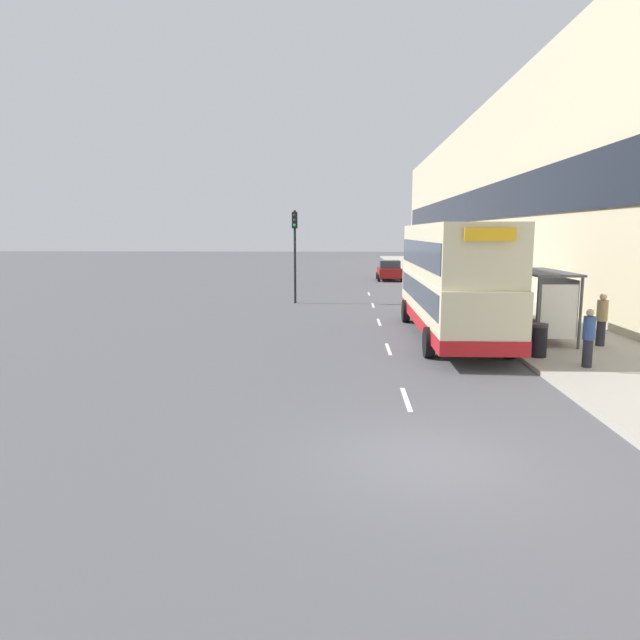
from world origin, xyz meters
The scene contains 16 objects.
ground_plane centered at (0.00, 0.00, 0.00)m, with size 220.00×220.00×0.00m, color #515156.
pavement centered at (6.50, 38.50, 0.07)m, with size 5.00×93.00×0.14m.
terrace_facade centered at (10.49, 38.50, 6.90)m, with size 3.10×93.00×13.81m.
lane_mark_0 centered at (0.00, 3.70, 0.01)m, with size 0.12×2.00×0.01m.
lane_mark_1 centered at (0.00, 9.69, 0.01)m, with size 0.12×2.00×0.01m.
lane_mark_2 centered at (0.00, 15.67, 0.01)m, with size 0.12×2.00×0.01m.
lane_mark_3 centered at (0.00, 21.66, 0.01)m, with size 0.12×2.00×0.01m.
lane_mark_4 centered at (0.00, 27.65, 0.01)m, with size 0.12×2.00×0.01m.
bus_shelter centered at (5.77, 11.03, 1.88)m, with size 1.60×4.20×2.48m.
double_decker_bus_near centered at (2.47, 11.97, 2.29)m, with size 2.85×11.37×4.30m.
car_0 centered at (2.10, 38.40, 0.84)m, with size 2.07×3.99×1.68m.
pedestrian_at_shelter centered at (4.70, 12.72, 0.96)m, with size 0.32×0.32×1.61m.
pedestrian_1 centered at (7.27, 9.98, 1.07)m, with size 0.36×0.36×1.81m.
pedestrian_2 centered at (5.51, 6.74, 1.01)m, with size 0.34×0.34×1.70m.
litter_bin centered at (4.55, 8.11, 0.67)m, with size 0.55×0.55×1.05m.
traffic_light_far_kerb centered at (-4.40, 22.51, 3.50)m, with size 0.30×0.32×5.22m.
Camera 1 is at (-1.46, -9.72, 4.00)m, focal length 32.00 mm.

